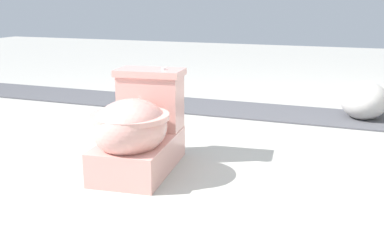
# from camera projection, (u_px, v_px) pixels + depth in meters

# --- Properties ---
(ground_plane) EXTENTS (14.00, 14.00, 0.00)m
(ground_plane) POSITION_uv_depth(u_px,v_px,m) (148.00, 163.00, 2.48)
(ground_plane) COLOR #A8A59E
(gravel_strip) EXTENTS (0.56, 8.00, 0.01)m
(gravel_strip) POSITION_uv_depth(u_px,v_px,m) (280.00, 113.00, 3.56)
(gravel_strip) COLOR #4C4C51
(gravel_strip) RESTS_ON ground
(toilet) EXTENTS (0.67, 0.44, 0.52)m
(toilet) POSITION_uv_depth(u_px,v_px,m) (138.00, 130.00, 2.33)
(toilet) COLOR #E09E93
(toilet) RESTS_ON ground
(boulder_near) EXTENTS (0.40, 0.36, 0.29)m
(boulder_near) POSITION_uv_depth(u_px,v_px,m) (364.00, 100.00, 3.37)
(boulder_near) COLOR #B7B2AD
(boulder_near) RESTS_ON ground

